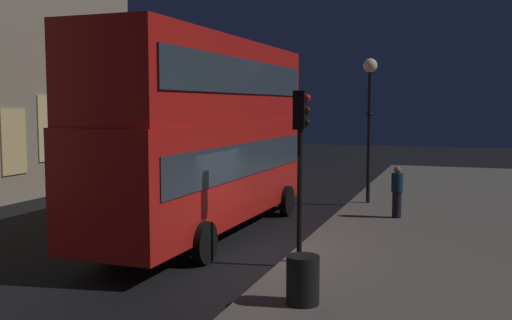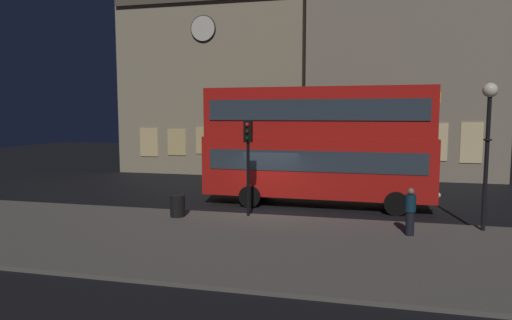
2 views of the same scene
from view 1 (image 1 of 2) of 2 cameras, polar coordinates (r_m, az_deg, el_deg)
ground_plane at (r=14.29m, az=-0.28°, el=-9.34°), size 80.00×80.00×0.00m
sidewalk_slab at (r=13.52m, az=19.24°, el=-10.23°), size 44.00×7.72×0.12m
double_decker_bus at (r=16.36m, az=-4.83°, el=3.09°), size 10.41×2.91×5.36m
traffic_light_near_kerb at (r=13.03m, az=4.33°, el=2.00°), size 0.32×0.36×3.81m
street_lamp at (r=21.38m, az=10.89°, el=6.03°), size 0.50×0.50×5.13m
pedestrian at (r=18.87m, az=13.43°, el=-2.97°), size 0.36×0.36×1.60m
litter_bin at (r=10.65m, az=4.53°, el=-11.43°), size 0.59×0.59×0.86m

